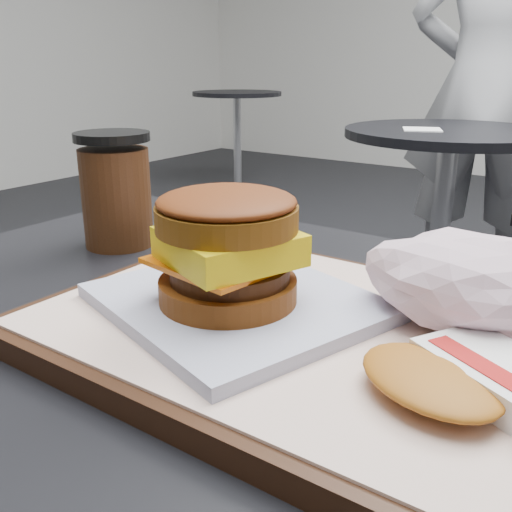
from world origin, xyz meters
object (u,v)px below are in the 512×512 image
(crumpled_wrapper, at_px, (470,281))
(neighbor_table, at_px, (444,188))
(serving_tray, at_px, (302,332))
(hash_brown, at_px, (469,378))
(patron, at_px, (487,87))
(breakfast_sandwich, at_px, (230,261))
(coffee_cup, at_px, (116,192))

(crumpled_wrapper, distance_m, neighbor_table, 1.67)
(serving_tray, height_order, hash_brown, hash_brown)
(serving_tray, height_order, neighbor_table, serving_tray)
(neighbor_table, relative_size, patron, 0.43)
(hash_brown, bearing_deg, crumpled_wrapper, 106.71)
(breakfast_sandwich, bearing_deg, crumpled_wrapper, 28.38)
(serving_tray, xyz_separation_m, neighbor_table, (-0.39, 1.63, -0.23))
(hash_brown, xyz_separation_m, neighbor_table, (-0.51, 1.67, -0.25))
(crumpled_wrapper, xyz_separation_m, neighbor_table, (-0.49, 1.57, -0.27))
(breakfast_sandwich, relative_size, neighbor_table, 0.31)
(crumpled_wrapper, bearing_deg, patron, 103.85)
(serving_tray, relative_size, breakfast_sandwich, 1.64)
(serving_tray, distance_m, coffee_cup, 0.31)
(coffee_cup, xyz_separation_m, neighbor_table, (-0.10, 1.55, -0.28))
(breakfast_sandwich, xyz_separation_m, hash_brown, (0.17, -0.01, -0.03))
(serving_tray, relative_size, coffee_cup, 3.06)
(breakfast_sandwich, height_order, patron, patron)
(crumpled_wrapper, relative_size, neighbor_table, 0.19)
(hash_brown, xyz_separation_m, coffee_cup, (-0.41, 0.12, 0.03))
(serving_tray, distance_m, patron, 2.20)
(crumpled_wrapper, height_order, patron, patron)
(coffee_cup, bearing_deg, neighbor_table, 93.76)
(hash_brown, bearing_deg, coffee_cup, 163.84)
(patron, bearing_deg, breakfast_sandwich, 85.40)
(neighbor_table, bearing_deg, coffee_cup, -86.24)
(hash_brown, distance_m, neighbor_table, 1.76)
(serving_tray, bearing_deg, neighbor_table, 103.42)
(serving_tray, xyz_separation_m, breakfast_sandwich, (-0.05, -0.02, 0.05))
(neighbor_table, bearing_deg, crumpled_wrapper, -72.81)
(hash_brown, relative_size, coffee_cup, 1.09)
(serving_tray, distance_m, neighbor_table, 1.70)
(coffee_cup, xyz_separation_m, patron, (-0.13, 2.07, 0.04))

